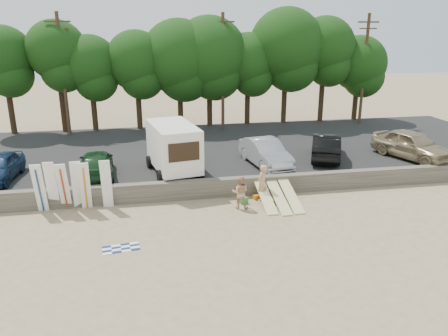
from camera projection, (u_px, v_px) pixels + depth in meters
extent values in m
plane|color=tan|center=(242.00, 219.00, 20.63)|extent=(120.00, 120.00, 0.00)
cube|color=#6B6356|center=(230.00, 187.00, 23.28)|extent=(44.00, 0.50, 1.00)
cube|color=#282828|center=(209.00, 152.00, 30.34)|extent=(44.00, 14.50, 0.70)
cylinder|color=#382616|center=(11.00, 108.00, 33.54)|extent=(0.44, 0.44, 3.97)
sphere|color=#194A15|center=(3.00, 56.00, 32.34)|extent=(4.53, 4.53, 4.53)
cylinder|color=#382616|center=(63.00, 105.00, 34.13)|extent=(0.44, 0.44, 4.23)
sphere|color=#194A15|center=(56.00, 50.00, 32.85)|extent=(4.56, 4.56, 4.56)
cylinder|color=#382616|center=(94.00, 108.00, 34.68)|extent=(0.44, 0.44, 3.53)
sphere|color=#194A15|center=(90.00, 64.00, 33.61)|extent=(4.47, 4.47, 4.47)
cylinder|color=#382616|center=(139.00, 106.00, 35.22)|extent=(0.44, 0.44, 3.67)
sphere|color=#194A15|center=(136.00, 61.00, 34.11)|extent=(4.71, 4.71, 4.71)
cylinder|color=#382616|center=(180.00, 103.00, 36.01)|extent=(0.44, 0.44, 3.81)
sphere|color=#194A15|center=(179.00, 57.00, 34.86)|extent=(6.01, 6.01, 6.01)
cylinder|color=#382616|center=(209.00, 102.00, 36.47)|extent=(0.44, 0.44, 3.91)
sphere|color=#194A15|center=(209.00, 55.00, 35.28)|extent=(6.20, 6.20, 6.20)
cylinder|color=#382616|center=(247.00, 103.00, 37.08)|extent=(0.44, 0.44, 3.56)
sphere|color=#194A15|center=(248.00, 61.00, 36.01)|extent=(4.61, 4.61, 4.61)
cylinder|color=#382616|center=(284.00, 97.00, 37.44)|extent=(0.44, 0.44, 4.37)
sphere|color=#194A15|center=(286.00, 46.00, 36.12)|extent=(6.19, 6.19, 6.19)
cylinder|color=#382616|center=(321.00, 96.00, 38.00)|extent=(0.44, 0.44, 4.30)
sphere|color=#194A15|center=(325.00, 46.00, 36.70)|extent=(5.02, 5.02, 5.02)
cylinder|color=#382616|center=(355.00, 101.00, 38.83)|extent=(0.44, 0.44, 3.33)
sphere|color=#194A15|center=(359.00, 63.00, 37.82)|extent=(4.77, 4.77, 4.77)
cylinder|color=#473321|center=(63.00, 76.00, 32.25)|extent=(0.26, 0.26, 9.00)
cube|color=#473321|center=(57.00, 21.00, 31.08)|extent=(1.80, 0.12, 0.12)
cube|color=#473321|center=(58.00, 29.00, 31.23)|extent=(1.50, 0.10, 0.10)
cylinder|color=#473321|center=(223.00, 73.00, 34.33)|extent=(0.26, 0.26, 9.00)
cube|color=#473321|center=(223.00, 22.00, 33.15)|extent=(1.80, 0.12, 0.12)
cube|color=#473321|center=(223.00, 29.00, 33.31)|extent=(1.50, 0.10, 0.10)
cylinder|color=#473321|center=(364.00, 70.00, 36.40)|extent=(0.26, 0.26, 9.00)
cube|color=#473321|center=(369.00, 22.00, 35.23)|extent=(1.80, 0.12, 0.12)
cube|color=#473321|center=(368.00, 28.00, 35.38)|extent=(1.50, 0.10, 0.10)
cube|color=white|center=(173.00, 146.00, 24.47)|extent=(2.94, 4.71, 2.41)
cube|color=black|center=(184.00, 152.00, 22.43)|extent=(1.63, 0.34, 0.99)
cylinder|color=black|center=(160.00, 176.00, 23.19)|extent=(0.34, 0.75, 0.72)
cylinder|color=black|center=(201.00, 172.00, 23.97)|extent=(0.34, 0.75, 0.72)
cylinder|color=black|center=(149.00, 162.00, 25.72)|extent=(0.34, 0.75, 0.72)
cylinder|color=black|center=(187.00, 158.00, 26.50)|extent=(0.34, 0.75, 0.72)
imported|color=#133419|center=(97.00, 163.00, 24.15)|extent=(2.13, 4.58, 1.52)
imported|color=#97979B|center=(265.00, 153.00, 26.05)|extent=(2.36, 4.97, 1.57)
imported|color=black|center=(326.00, 146.00, 27.42)|extent=(3.43, 5.10, 1.59)
imported|color=#8D7A5A|center=(412.00, 145.00, 27.33)|extent=(3.80, 5.67, 1.79)
cube|color=white|center=(39.00, 188.00, 20.89)|extent=(0.52, 0.64, 2.55)
cube|color=white|center=(52.00, 186.00, 21.16)|extent=(0.52, 0.55, 2.57)
cube|color=white|center=(64.00, 187.00, 21.14)|extent=(0.51, 0.78, 2.52)
cube|color=white|center=(77.00, 185.00, 21.30)|extent=(0.56, 0.61, 2.56)
cube|color=white|center=(85.00, 186.00, 21.22)|extent=(0.57, 0.74, 2.54)
cube|color=white|center=(106.00, 184.00, 21.43)|extent=(0.50, 0.52, 2.57)
cube|color=beige|center=(265.00, 196.00, 22.18)|extent=(0.56, 2.90, 0.90)
cube|color=beige|center=(279.00, 197.00, 22.13)|extent=(0.56, 2.92, 0.82)
cube|color=beige|center=(291.00, 195.00, 22.29)|extent=(0.56, 2.91, 0.87)
imported|color=tan|center=(262.00, 183.00, 22.54)|extent=(0.83, 0.82, 1.94)
imported|color=tan|center=(240.00, 192.00, 21.57)|extent=(0.97, 0.85, 1.68)
cube|color=#268D42|center=(244.00, 200.00, 22.37)|extent=(0.46, 0.41, 0.32)
cube|color=#BF7016|center=(256.00, 197.00, 22.93)|extent=(0.37, 0.34, 0.22)
plane|color=white|center=(121.00, 248.00, 17.87)|extent=(1.68, 1.68, 0.00)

